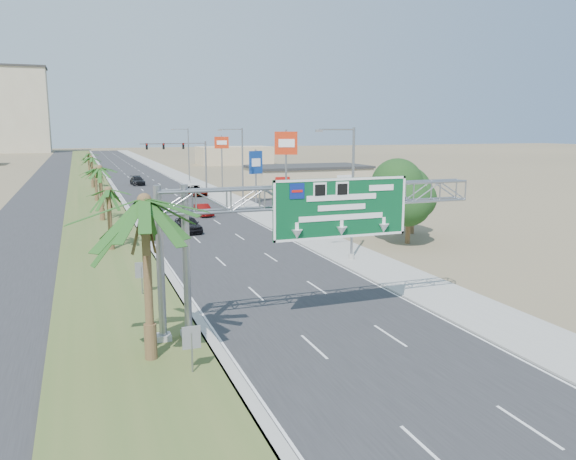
% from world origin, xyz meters
% --- Properties ---
extents(ground, '(600.00, 600.00, 0.00)m').
position_xyz_m(ground, '(0.00, 0.00, 0.00)').
color(ground, '#8C7A59').
rests_on(ground, ground).
extents(road, '(12.00, 300.00, 0.02)m').
position_xyz_m(road, '(0.00, 110.00, 0.01)').
color(road, '#28282B').
rests_on(road, ground).
extents(sidewalk_right, '(4.00, 300.00, 0.10)m').
position_xyz_m(sidewalk_right, '(8.50, 110.00, 0.05)').
color(sidewalk_right, '#9E9B93').
rests_on(sidewalk_right, ground).
extents(median_grass, '(7.00, 300.00, 0.12)m').
position_xyz_m(median_grass, '(-10.00, 110.00, 0.06)').
color(median_grass, '#485D29').
rests_on(median_grass, ground).
extents(opposing_road, '(8.00, 300.00, 0.02)m').
position_xyz_m(opposing_road, '(-17.00, 110.00, 0.01)').
color(opposing_road, '#28282B').
rests_on(opposing_road, ground).
extents(sign_gantry, '(16.75, 1.24, 7.50)m').
position_xyz_m(sign_gantry, '(-1.06, 9.93, 6.06)').
color(sign_gantry, gray).
rests_on(sign_gantry, ground).
extents(palm_near, '(5.70, 5.70, 8.35)m').
position_xyz_m(palm_near, '(-9.20, 8.00, 6.93)').
color(palm_near, brown).
rests_on(palm_near, ground).
extents(palm_row_b, '(3.99, 3.99, 5.95)m').
position_xyz_m(palm_row_b, '(-9.50, 32.00, 4.90)').
color(palm_row_b, brown).
rests_on(palm_row_b, ground).
extents(palm_row_c, '(3.99, 3.99, 6.75)m').
position_xyz_m(palm_row_c, '(-9.50, 48.00, 5.66)').
color(palm_row_c, brown).
rests_on(palm_row_c, ground).
extents(palm_row_d, '(3.99, 3.99, 5.45)m').
position_xyz_m(palm_row_d, '(-9.50, 66.00, 4.42)').
color(palm_row_d, brown).
rests_on(palm_row_d, ground).
extents(palm_row_e, '(3.99, 3.99, 6.15)m').
position_xyz_m(palm_row_e, '(-9.50, 85.00, 5.09)').
color(palm_row_e, brown).
rests_on(palm_row_e, ground).
extents(palm_row_f, '(3.99, 3.99, 5.75)m').
position_xyz_m(palm_row_f, '(-9.50, 110.00, 4.71)').
color(palm_row_f, brown).
rests_on(palm_row_f, ground).
extents(streetlight_near, '(3.27, 0.44, 10.00)m').
position_xyz_m(streetlight_near, '(7.30, 22.00, 4.69)').
color(streetlight_near, gray).
rests_on(streetlight_near, ground).
extents(streetlight_mid, '(3.27, 0.44, 10.00)m').
position_xyz_m(streetlight_mid, '(7.30, 52.00, 4.69)').
color(streetlight_mid, gray).
rests_on(streetlight_mid, ground).
extents(streetlight_far, '(3.27, 0.44, 10.00)m').
position_xyz_m(streetlight_far, '(7.30, 88.00, 4.69)').
color(streetlight_far, gray).
rests_on(streetlight_far, ground).
extents(signal_mast, '(10.28, 0.71, 8.00)m').
position_xyz_m(signal_mast, '(5.17, 71.97, 4.85)').
color(signal_mast, gray).
rests_on(signal_mast, ground).
extents(store_building, '(18.00, 10.00, 4.00)m').
position_xyz_m(store_building, '(22.00, 66.00, 2.00)').
color(store_building, tan).
rests_on(store_building, ground).
extents(oak_near, '(4.50, 4.50, 6.80)m').
position_xyz_m(oak_near, '(15.00, 26.00, 4.53)').
color(oak_near, brown).
rests_on(oak_near, ground).
extents(oak_far, '(3.50, 3.50, 5.60)m').
position_xyz_m(oak_far, '(18.00, 30.00, 3.82)').
color(oak_far, brown).
rests_on(oak_far, ground).
extents(median_signback_a, '(0.75, 0.08, 2.08)m').
position_xyz_m(median_signback_a, '(-7.80, 6.00, 1.45)').
color(median_signback_a, gray).
rests_on(median_signback_a, ground).
extents(median_signback_b, '(0.75, 0.08, 2.08)m').
position_xyz_m(median_signback_b, '(-8.50, 18.00, 1.45)').
color(median_signback_b, gray).
rests_on(median_signback_b, ground).
extents(tower_distant, '(20.00, 16.00, 35.00)m').
position_xyz_m(tower_distant, '(-32.00, 250.00, 17.50)').
color(tower_distant, tan).
rests_on(tower_distant, ground).
extents(building_distant_right, '(20.00, 12.00, 5.00)m').
position_xyz_m(building_distant_right, '(30.00, 140.00, 2.50)').
color(building_distant_right, tan).
rests_on(building_distant_right, ground).
extents(car_left_lane, '(2.34, 4.71, 1.54)m').
position_xyz_m(car_left_lane, '(-2.00, 38.06, 0.77)').
color(car_left_lane, black).
rests_on(car_left_lane, ground).
extents(car_mid_lane, '(1.89, 4.23, 1.35)m').
position_xyz_m(car_mid_lane, '(1.50, 47.93, 0.67)').
color(car_mid_lane, '#6A0A09').
rests_on(car_mid_lane, ground).
extents(car_right_lane, '(3.00, 5.55, 1.48)m').
position_xyz_m(car_right_lane, '(4.75, 68.13, 0.74)').
color(car_right_lane, gray).
rests_on(car_right_lane, ground).
extents(car_far, '(2.43, 5.39, 1.53)m').
position_xyz_m(car_far, '(-1.89, 87.79, 0.77)').
color(car_far, black).
rests_on(car_far, ground).
extents(pole_sign_red_near, '(2.32, 1.23, 9.82)m').
position_xyz_m(pole_sign_red_near, '(9.00, 40.48, 7.78)').
color(pole_sign_red_near, gray).
rests_on(pole_sign_red_near, ground).
extents(pole_sign_blue, '(1.98, 0.97, 7.24)m').
position_xyz_m(pole_sign_blue, '(10.39, 55.82, 5.28)').
color(pole_sign_blue, gray).
rests_on(pole_sign_blue, ground).
extents(pole_sign_red_far, '(2.21, 0.76, 8.92)m').
position_xyz_m(pole_sign_red_far, '(9.34, 70.16, 7.06)').
color(pole_sign_red_far, gray).
rests_on(pole_sign_red_far, ground).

